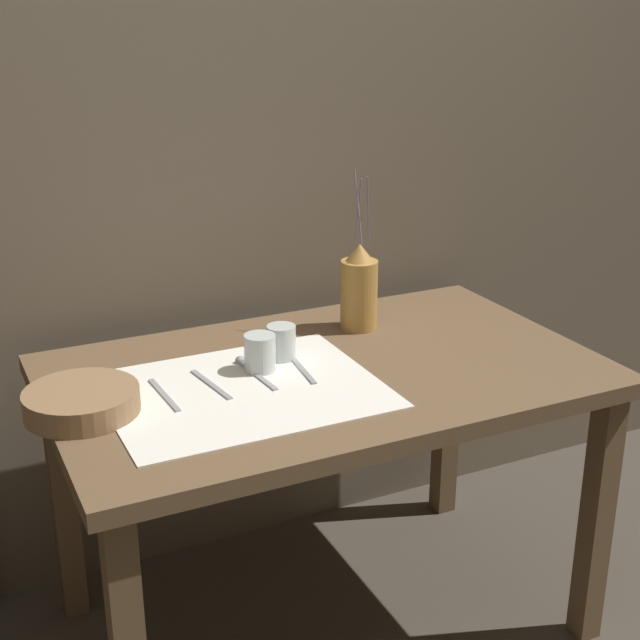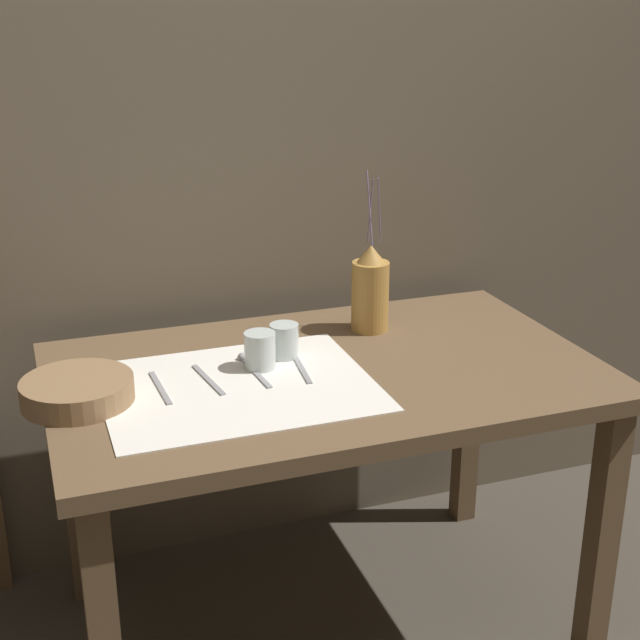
{
  "view_description": "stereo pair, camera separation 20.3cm",
  "coord_description": "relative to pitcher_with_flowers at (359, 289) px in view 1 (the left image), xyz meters",
  "views": [
    {
      "loc": [
        -0.84,
        -1.72,
        1.54
      ],
      "look_at": [
        -0.01,
        0.0,
        0.84
      ],
      "focal_mm": 50.0,
      "sensor_mm": 36.0,
      "label": 1
    },
    {
      "loc": [
        -0.65,
        -1.79,
        1.54
      ],
      "look_at": [
        -0.01,
        0.0,
        0.84
      ],
      "focal_mm": 50.0,
      "sensor_mm": 36.0,
      "label": 2
    }
  ],
  "objects": [
    {
      "name": "wooden_table",
      "position": [
        -0.19,
        -0.2,
        -0.2
      ],
      "size": [
        1.27,
        0.78,
        0.72
      ],
      "color": "brown",
      "rests_on": "ground_plane"
    },
    {
      "name": "fork_inner",
      "position": [
        -0.58,
        -0.19,
        -0.1
      ],
      "size": [
        0.02,
        0.18,
        0.0
      ],
      "color": "#939399",
      "rests_on": "wooden_table"
    },
    {
      "name": "ground_plane",
      "position": [
        -0.19,
        -0.2,
        -0.82
      ],
      "size": [
        12.0,
        12.0,
        0.0
      ],
      "primitive_type": "plane",
      "color": "#473F35"
    },
    {
      "name": "stone_wall_back",
      "position": [
        -0.19,
        0.3,
        0.38
      ],
      "size": [
        7.0,
        0.06,
        2.4
      ],
      "color": "#6B5E4C",
      "rests_on": "ground_plane"
    },
    {
      "name": "glass_tumbler_far",
      "position": [
        -0.27,
        -0.11,
        -0.06
      ],
      "size": [
        0.07,
        0.07,
        0.08
      ],
      "color": "silver",
      "rests_on": "wooden_table"
    },
    {
      "name": "wooden_bowl",
      "position": [
        -0.75,
        -0.2,
        -0.08
      ],
      "size": [
        0.24,
        0.24,
        0.05
      ],
      "color": "#8E6B47",
      "rests_on": "wooden_table"
    },
    {
      "name": "pitcher_with_flowers",
      "position": [
        0.0,
        0.0,
        0.0
      ],
      "size": [
        0.1,
        0.1,
        0.41
      ],
      "color": "#B7843D",
      "rests_on": "wooden_table"
    },
    {
      "name": "spoon_outer",
      "position": [
        -0.36,
        -0.13,
        -0.1
      ],
      "size": [
        0.03,
        0.19,
        0.02
      ],
      "color": "#939399",
      "rests_on": "wooden_table"
    },
    {
      "name": "spoon_inner",
      "position": [
        -0.24,
        -0.13,
        -0.1
      ],
      "size": [
        0.04,
        0.19,
        0.02
      ],
      "color": "#939399",
      "rests_on": "wooden_table"
    },
    {
      "name": "glass_tumbler_near",
      "position": [
        -0.34,
        -0.15,
        -0.06
      ],
      "size": [
        0.07,
        0.07,
        0.09
      ],
      "color": "silver",
      "rests_on": "wooden_table"
    },
    {
      "name": "linen_cloth",
      "position": [
        -0.41,
        -0.24,
        -0.1
      ],
      "size": [
        0.59,
        0.47,
        0.0
      ],
      "color": "white",
      "rests_on": "wooden_table"
    },
    {
      "name": "fork_outer",
      "position": [
        -0.47,
        -0.19,
        -0.1
      ],
      "size": [
        0.04,
        0.18,
        0.0
      ],
      "color": "#939399",
      "rests_on": "wooden_table"
    }
  ]
}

